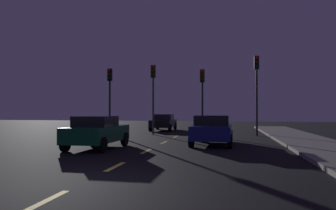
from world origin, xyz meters
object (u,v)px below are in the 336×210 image
(traffic_signal_center_left, at_px, (153,86))
(car_stopped_ahead, at_px, (212,129))
(car_adjacent_lane, at_px, (97,132))
(car_oncoming_far, at_px, (164,122))
(traffic_signal_far_right, at_px, (257,80))
(traffic_signal_center_right, at_px, (202,89))
(traffic_signal_far_left, at_px, (110,88))

(traffic_signal_center_left, relative_size, car_stopped_ahead, 1.17)
(car_adjacent_lane, relative_size, car_oncoming_far, 0.96)
(traffic_signal_far_right, height_order, car_stopped_ahead, traffic_signal_far_right)
(traffic_signal_center_right, xyz_separation_m, car_stopped_ahead, (0.97, -6.11, -2.48))
(traffic_signal_far_right, bearing_deg, car_adjacent_lane, -131.55)
(traffic_signal_center_left, bearing_deg, traffic_signal_far_right, 0.01)
(car_stopped_ahead, bearing_deg, traffic_signal_center_right, 99.05)
(traffic_signal_far_right, relative_size, car_oncoming_far, 1.33)
(car_stopped_ahead, xyz_separation_m, car_oncoming_far, (-4.72, 11.08, -0.03))
(traffic_signal_far_left, bearing_deg, traffic_signal_center_left, 0.01)
(car_stopped_ahead, bearing_deg, traffic_signal_center_left, 126.32)
(traffic_signal_far_left, distance_m, traffic_signal_center_right, 6.80)
(traffic_signal_center_left, height_order, traffic_signal_far_right, traffic_signal_far_right)
(traffic_signal_center_right, distance_m, car_oncoming_far, 6.71)
(traffic_signal_far_left, bearing_deg, car_oncoming_far, 58.49)
(traffic_signal_center_right, xyz_separation_m, car_adjacent_lane, (-4.08, -8.74, -2.48))
(traffic_signal_far_left, bearing_deg, car_adjacent_lane, -72.70)
(traffic_signal_center_left, relative_size, car_oncoming_far, 1.22)
(traffic_signal_center_right, relative_size, car_adjacent_lane, 1.18)
(car_stopped_ahead, distance_m, car_oncoming_far, 12.05)
(traffic_signal_center_left, height_order, car_stopped_ahead, traffic_signal_center_left)
(traffic_signal_far_left, height_order, traffic_signal_center_right, traffic_signal_far_left)
(traffic_signal_far_left, relative_size, car_adjacent_lane, 1.23)
(traffic_signal_center_right, distance_m, traffic_signal_far_right, 3.71)
(traffic_signal_far_left, bearing_deg, car_stopped_ahead, -38.18)
(traffic_signal_center_right, bearing_deg, traffic_signal_center_left, 179.99)
(car_adjacent_lane, bearing_deg, traffic_signal_far_right, 48.45)
(traffic_signal_far_left, bearing_deg, traffic_signal_center_right, -0.00)
(traffic_signal_center_right, bearing_deg, car_stopped_ahead, -80.95)
(car_oncoming_far, bearing_deg, traffic_signal_far_left, -121.51)
(traffic_signal_far_left, distance_m, traffic_signal_far_right, 10.48)
(car_adjacent_lane, xyz_separation_m, car_oncoming_far, (0.33, 13.72, -0.03))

